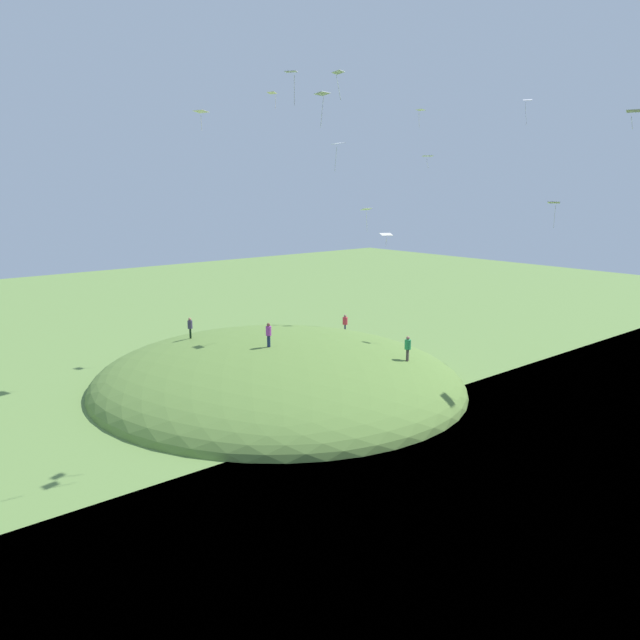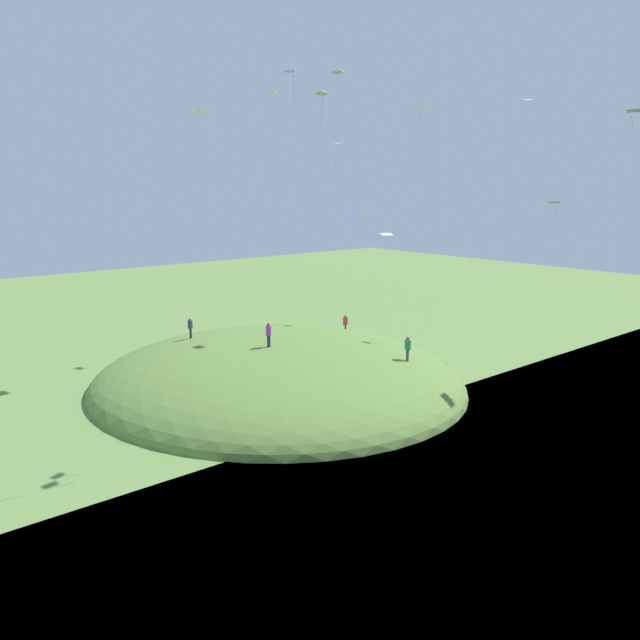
# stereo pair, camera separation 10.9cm
# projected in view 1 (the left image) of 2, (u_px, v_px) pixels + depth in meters

# --- Properties ---
(ground_plane) EXTENTS (160.00, 160.00, 0.00)m
(ground_plane) POSITION_uv_depth(u_px,v_px,m) (361.00, 396.00, 44.90)
(ground_plane) COLOR olive
(grass_hill) EXTENTS (28.85, 27.40, 6.82)m
(grass_hill) POSITION_uv_depth(u_px,v_px,m) (277.00, 384.00, 47.63)
(grass_hill) COLOR olive
(grass_hill) RESTS_ON ground_plane
(person_near_shore) EXTENTS (0.56, 0.56, 1.76)m
(person_near_shore) POSITION_uv_depth(u_px,v_px,m) (269.00, 332.00, 44.83)
(person_near_shore) COLOR #1E2C4E
(person_near_shore) RESTS_ON grass_hill
(person_walking_path) EXTENTS (0.65, 0.65, 1.78)m
(person_walking_path) POSITION_uv_depth(u_px,v_px,m) (345.00, 322.00, 58.54)
(person_walking_path) COLOR navy
(person_walking_path) RESTS_ON grass_hill
(person_with_child) EXTENTS (0.59, 0.59, 1.80)m
(person_with_child) POSITION_uv_depth(u_px,v_px,m) (408.00, 346.00, 44.55)
(person_with_child) COLOR #413934
(person_with_child) RESTS_ON grass_hill
(person_on_hilltop) EXTENTS (0.46, 0.46, 1.67)m
(person_on_hilltop) POSITION_uv_depth(u_px,v_px,m) (190.00, 325.00, 49.48)
(person_on_hilltop) COLOR black
(person_on_hilltop) RESTS_ON grass_hill
(kite_0) EXTENTS (0.83, 0.77, 2.04)m
(kite_0) POSITION_uv_depth(u_px,v_px,m) (527.00, 103.00, 49.68)
(kite_0) COLOR white
(kite_1) EXTENTS (0.74, 0.69, 1.61)m
(kite_1) POSITION_uv_depth(u_px,v_px,m) (292.00, 75.00, 31.33)
(kite_1) COLOR white
(kite_2) EXTENTS (1.37, 1.17, 1.23)m
(kite_2) POSITION_uv_depth(u_px,v_px,m) (636.00, 111.00, 42.17)
(kite_2) COLOR white
(kite_3) EXTENTS (0.89, 0.75, 1.40)m
(kite_3) POSITION_uv_depth(u_px,v_px,m) (272.00, 94.00, 53.49)
(kite_3) COLOR white
(kite_4) EXTENTS (1.15, 1.34, 1.22)m
(kite_4) POSITION_uv_depth(u_px,v_px,m) (386.00, 235.00, 58.88)
(kite_4) COLOR silver
(kite_5) EXTENTS (1.11, 1.00, 2.08)m
(kite_5) POSITION_uv_depth(u_px,v_px,m) (554.00, 204.00, 49.70)
(kite_5) COLOR silver
(kite_6) EXTENTS (1.04, 0.78, 2.23)m
(kite_6) POSITION_uv_depth(u_px,v_px,m) (338.00, 145.00, 47.43)
(kite_6) COLOR white
(kite_7) EXTENTS (1.22, 0.98, 1.46)m
(kite_7) POSITION_uv_depth(u_px,v_px,m) (201.00, 112.00, 47.05)
(kite_7) COLOR silver
(kite_8) EXTENTS (0.75, 1.00, 2.03)m
(kite_8) POSITION_uv_depth(u_px,v_px,m) (366.00, 210.00, 54.79)
(kite_8) COLOR white
(kite_9) EXTENTS (0.85, 0.63, 1.57)m
(kite_9) POSITION_uv_depth(u_px,v_px,m) (421.00, 111.00, 56.67)
(kite_9) COLOR silver
(kite_10) EXTENTS (0.70, 0.89, 1.81)m
(kite_10) POSITION_uv_depth(u_px,v_px,m) (322.00, 96.00, 32.99)
(kite_10) COLOR white
(kite_11) EXTENTS (0.74, 0.85, 1.55)m
(kite_11) POSITION_uv_depth(u_px,v_px,m) (338.00, 74.00, 34.09)
(kite_11) COLOR white
(kite_12) EXTENTS (1.12, 1.18, 1.13)m
(kite_12) POSITION_uv_depth(u_px,v_px,m) (428.00, 156.00, 56.69)
(kite_12) COLOR white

